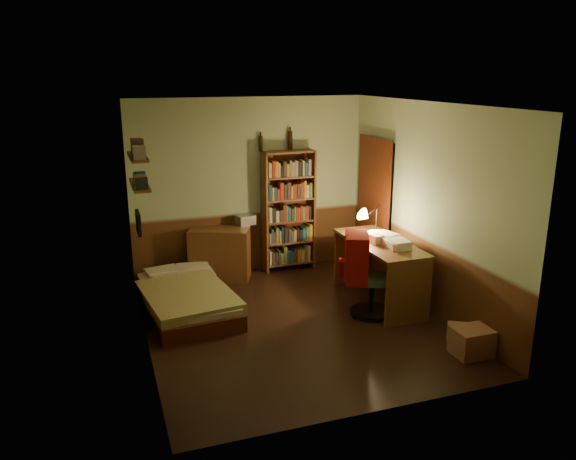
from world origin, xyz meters
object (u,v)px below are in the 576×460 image
object	(u,v)px
bed	(186,290)
office_chair	(372,277)
cardboard_box_b	(463,336)
mini_stereo	(245,220)
dresser	(220,254)
desk_lamp	(377,213)
bookshelf	(288,211)
cardboard_box_a	(472,342)
desk	(379,272)

from	to	relation	value
bed	office_chair	bearing A→B (deg)	-27.12
bed	cardboard_box_b	world-z (taller)	bed
mini_stereo	bed	bearing A→B (deg)	-148.79
dresser	desk_lamp	bearing A→B (deg)	-9.99
bookshelf	cardboard_box_a	world-z (taller)	bookshelf
desk_lamp	cardboard_box_a	xyz separation A→B (m)	(0.17, -1.95, -0.97)
dresser	bookshelf	xyz separation A→B (m)	(1.09, 0.08, 0.53)
office_chair	desk	bearing A→B (deg)	74.20
dresser	office_chair	bearing A→B (deg)	-28.37
bed	cardboard_box_a	xyz separation A→B (m)	(2.72, -2.18, -0.12)
desk	cardboard_box_b	xyz separation A→B (m)	(0.30, -1.45, -0.30)
dresser	desk_lamp	xyz separation A→B (m)	(1.89, -1.20, 0.74)
bookshelf	dresser	bearing A→B (deg)	-179.97
bed	desk_lamp	bearing A→B (deg)	-10.11
desk_lamp	bookshelf	bearing A→B (deg)	104.01
desk_lamp	cardboard_box_b	distance (m)	2.03
mini_stereo	office_chair	xyz separation A→B (m)	(1.09, -1.98, -0.34)
dresser	desk	bearing A→B (deg)	-17.53
cardboard_box_a	cardboard_box_b	distance (m)	0.20
mini_stereo	bookshelf	distance (m)	0.67
desk	cardboard_box_a	size ratio (longest dim) A/B	3.87
mini_stereo	desk_lamp	bearing A→B (deg)	-56.31
desk_lamp	dresser	bearing A→B (deg)	129.68
dresser	desk	distance (m)	2.35
desk	office_chair	xyz separation A→B (m)	(-0.28, -0.35, 0.08)
desk_lamp	office_chair	world-z (taller)	desk_lamp
mini_stereo	desk	xyz separation A→B (m)	(1.37, -1.63, -0.42)
desk	desk_lamp	distance (m)	0.78
dresser	mini_stereo	xyz separation A→B (m)	(0.43, 0.12, 0.45)
bed	desk	bearing A→B (deg)	-17.25
desk	desk_lamp	xyz separation A→B (m)	(0.09, 0.31, 0.71)
desk	bed	bearing A→B (deg)	167.19
bed	desk	world-z (taller)	desk
bookshelf	desk	xyz separation A→B (m)	(0.71, -1.59, -0.50)
dresser	mini_stereo	bearing A→B (deg)	38.80
desk	office_chair	distance (m)	0.46
cardboard_box_a	bed	bearing A→B (deg)	141.30
bookshelf	cardboard_box_a	distance (m)	3.46
dresser	desk_lamp	distance (m)	2.36
bed	dresser	bearing A→B (deg)	50.95
office_chair	bed	bearing A→B (deg)	-178.85
desk_lamp	cardboard_box_a	world-z (taller)	desk_lamp
office_chair	cardboard_box_b	size ratio (longest dim) A/B	3.00
bed	mini_stereo	xyz separation A→B (m)	(1.09, 1.10, 0.56)
dresser	bookshelf	world-z (taller)	bookshelf
dresser	bookshelf	bearing A→B (deg)	26.94
bed	bookshelf	bearing A→B (deg)	26.23
mini_stereo	dresser	bearing A→B (deg)	-177.76
dresser	cardboard_box_b	xyz separation A→B (m)	(2.09, -2.95, -0.26)
mini_stereo	cardboard_box_b	world-z (taller)	mini_stereo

